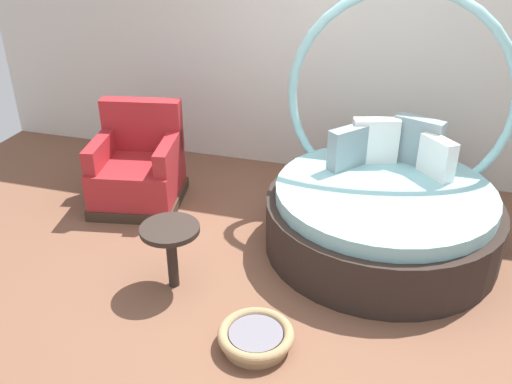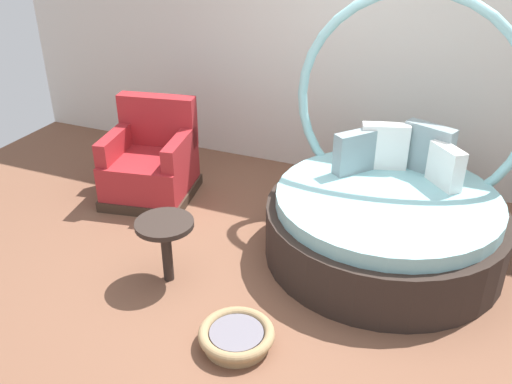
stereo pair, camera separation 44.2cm
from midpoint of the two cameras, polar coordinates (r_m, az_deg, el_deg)
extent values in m
cube|color=brown|center=(4.40, 1.06, -9.08)|extent=(8.00, 8.00, 0.02)
cube|color=silver|center=(5.67, 7.01, 14.71)|extent=(8.00, 0.12, 2.69)
cylinder|color=#2D231E|center=(4.71, 10.04, -3.30)|extent=(1.92, 1.92, 0.45)
cylinder|color=#8CC6CC|center=(4.57, 10.34, -0.27)|extent=(1.77, 1.77, 0.12)
torus|color=#8CC6CC|center=(4.81, 11.78, 9.01)|extent=(1.90, 0.08, 1.90)
cube|color=white|center=(4.76, 15.55, 3.38)|extent=(0.31, 0.33, 0.33)
cube|color=gray|center=(4.93, 13.76, 5.01)|extent=(0.43, 0.26, 0.42)
cube|color=white|center=(4.90, 9.58, 5.16)|extent=(0.41, 0.23, 0.39)
cube|color=gray|center=(4.77, 6.72, 4.46)|extent=(0.32, 0.35, 0.35)
cube|color=#38281E|center=(5.54, -14.05, -0.69)|extent=(0.93, 0.93, 0.10)
cube|color=#A32328|center=(5.44, -14.32, 1.34)|extent=(0.89, 0.89, 0.34)
cube|color=#A32328|center=(5.54, -13.83, 6.67)|extent=(0.78, 0.30, 0.50)
cube|color=#A32328|center=(5.44, -17.85, 4.09)|extent=(0.25, 0.69, 0.22)
cube|color=#A32328|center=(5.22, -11.36, 3.93)|extent=(0.25, 0.69, 0.22)
cylinder|color=#9E7F56|center=(3.83, -3.45, -15.17)|extent=(0.44, 0.44, 0.06)
torus|color=#9E7F56|center=(3.78, -3.48, -14.46)|extent=(0.51, 0.51, 0.07)
cylinder|color=slate|center=(3.79, -3.47, -14.57)|extent=(0.36, 0.36, 0.05)
cylinder|color=#2D231E|center=(4.28, -11.53, -6.80)|extent=(0.08, 0.08, 0.48)
cylinder|color=#2D231E|center=(4.13, -11.87, -3.85)|extent=(0.44, 0.44, 0.04)
camera|label=1|loc=(0.22, -92.85, -1.54)|focal=39.12mm
camera|label=2|loc=(0.22, 87.15, 1.54)|focal=39.12mm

